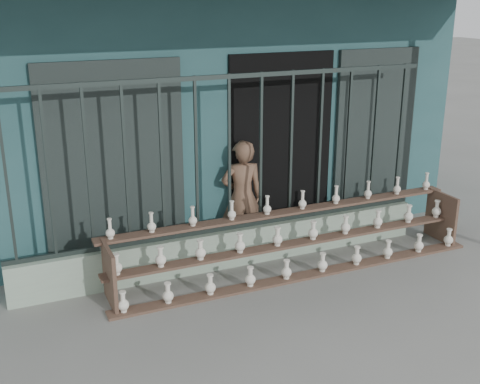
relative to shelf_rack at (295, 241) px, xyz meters
name	(u,v)px	position (x,y,z in m)	size (l,w,h in m)	color
ground	(280,315)	(-0.65, -0.89, -0.36)	(60.00, 60.00, 0.00)	slate
workshop_building	(156,93)	(-0.65, 3.34, 1.26)	(7.40, 6.60, 3.21)	#285154
parapet_wall	(230,247)	(-0.65, 0.41, -0.13)	(5.00, 0.20, 0.45)	#99B39A
security_fence	(229,155)	(-0.65, 0.41, 0.99)	(5.00, 0.04, 1.80)	#283330
shelf_rack	(295,241)	(0.00, 0.00, 0.00)	(4.50, 0.68, 0.85)	brown
elderly_woman	(242,197)	(-0.35, 0.73, 0.35)	(0.52, 0.34, 1.42)	brown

